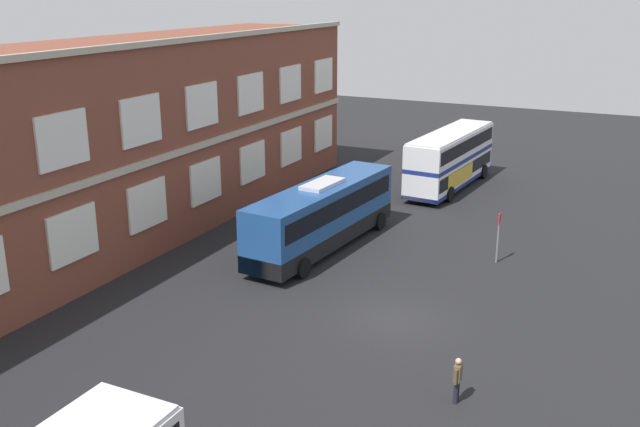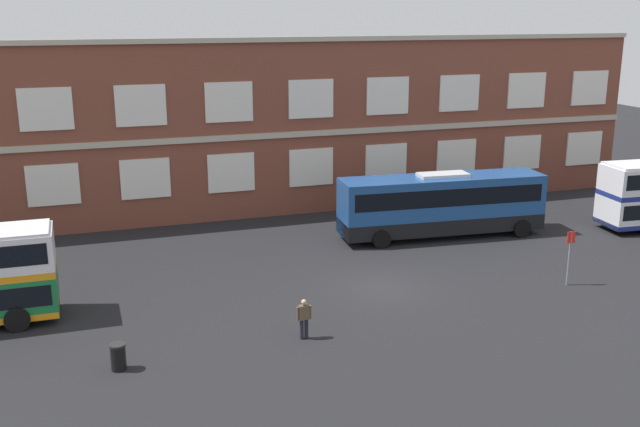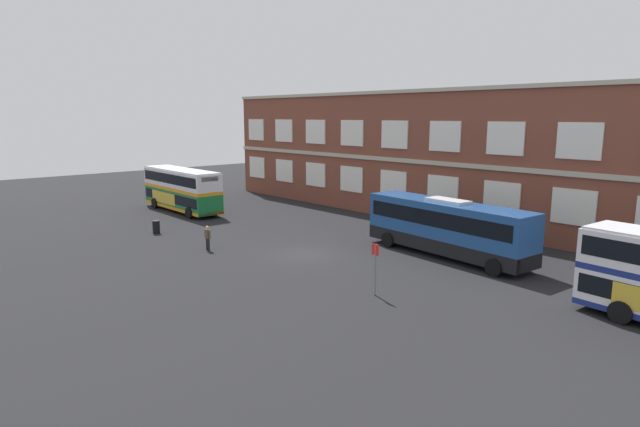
{
  "view_description": "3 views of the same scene",
  "coord_description": "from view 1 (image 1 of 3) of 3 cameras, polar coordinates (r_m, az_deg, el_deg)",
  "views": [
    {
      "loc": [
        -26.98,
        -9.48,
        13.83
      ],
      "look_at": [
        -1.35,
        2.94,
        4.79
      ],
      "focal_mm": 40.3,
      "sensor_mm": 36.0,
      "label": 1
    },
    {
      "loc": [
        -13.44,
        -30.6,
        12.89
      ],
      "look_at": [
        -2.3,
        2.53,
        3.24
      ],
      "focal_mm": 41.6,
      "sensor_mm": 36.0,
      "label": 2
    },
    {
      "loc": [
        26.16,
        -21.84,
        9.12
      ],
      "look_at": [
        -0.31,
        1.69,
        2.51
      ],
      "focal_mm": 29.66,
      "sensor_mm": 36.0,
      "label": 3
    }
  ],
  "objects": [
    {
      "name": "brick_terminal_building",
      "position": [
        38.26,
        -20.99,
        3.83
      ],
      "size": [
        52.44,
        8.19,
        11.27
      ],
      "color": "brown",
      "rests_on": "ground"
    },
    {
      "name": "waiting_passenger",
      "position": [
        25.82,
        10.85,
        -12.72
      ],
      "size": [
        0.63,
        0.25,
        1.7
      ],
      "color": "black",
      "rests_on": "ground"
    },
    {
      "name": "double_decker_middle",
      "position": [
        51.93,
        10.31,
        4.32
      ],
      "size": [
        11.17,
        3.51,
        4.07
      ],
      "color": "silver",
      "rests_on": "ground"
    },
    {
      "name": "ground_plane",
      "position": [
        32.42,
        2.56,
        -7.67
      ],
      "size": [
        120.0,
        120.0,
        0.0
      ],
      "primitive_type": "plane",
      "color": "black"
    },
    {
      "name": "touring_coach",
      "position": [
        39.07,
        0.2,
        -0.16
      ],
      "size": [
        12.17,
        3.66,
        3.8
      ],
      "color": "navy",
      "rests_on": "ground"
    },
    {
      "name": "bus_stand_flag",
      "position": [
        38.29,
        13.99,
        -1.51
      ],
      "size": [
        0.44,
        0.1,
        2.7
      ],
      "color": "slate",
      "rests_on": "ground"
    }
  ]
}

